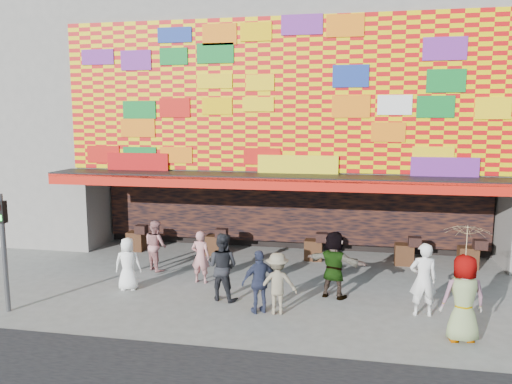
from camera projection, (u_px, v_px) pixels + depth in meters
ground at (260, 307)px, 12.89m from camera, size 90.00×90.00×0.00m
shop_building at (297, 108)px, 20.06m from camera, size 15.20×9.40×10.00m
neighbor_left at (7, 92)px, 22.23m from camera, size 11.00×8.00×12.00m
signal_left at (3, 239)px, 12.32m from camera, size 0.22×0.20×3.00m
ped_a at (128, 264)px, 14.08m from camera, size 0.83×0.64×1.51m
ped_b at (201, 257)px, 14.69m from camera, size 0.60×0.42×1.56m
ped_c at (222, 266)px, 13.29m from camera, size 1.02×0.88×1.82m
ped_d at (277, 283)px, 12.34m from camera, size 1.11×0.80×1.55m
ped_e at (260, 282)px, 12.39m from camera, size 1.01×0.81×1.60m
ped_f at (334, 264)px, 13.45m from camera, size 1.79×1.09×1.84m
ped_g at (463, 298)px, 10.79m from camera, size 1.04×0.77×1.93m
ped_h at (423, 279)px, 12.21m from camera, size 0.71×0.51×1.83m
ped_i at (156, 245)px, 15.93m from camera, size 0.99×0.96×1.61m
parasol at (467, 245)px, 10.61m from camera, size 0.98×1.00×1.84m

